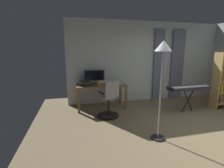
{
  "coord_description": "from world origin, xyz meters",
  "views": [
    {
      "loc": [
        2.53,
        2.46,
        1.72
      ],
      "look_at": [
        1.53,
        -1.65,
        0.85
      ],
      "focal_mm": 25.93,
      "sensor_mm": 36.0,
      "label": 1
    }
  ],
  "objects": [
    {
      "name": "computer_monitor",
      "position": [
        1.89,
        -2.46,
        0.96
      ],
      "size": [
        0.63,
        0.18,
        0.42
      ],
      "color": "#333338",
      "rests_on": "desk"
    },
    {
      "name": "back_room_partition",
      "position": [
        0.0,
        -2.73,
        1.34
      ],
      "size": [
        5.47,
        0.1,
        2.68
      ],
      "primitive_type": "cube",
      "color": "silver",
      "rests_on": "ground"
    },
    {
      "name": "ground_plane",
      "position": [
        0.0,
        0.0,
        0.0
      ],
      "size": [
        7.1,
        7.1,
        0.0
      ],
      "primitive_type": "plane",
      "color": "#776849"
    },
    {
      "name": "office_chair",
      "position": [
        1.65,
        -1.45,
        0.47
      ],
      "size": [
        0.56,
        0.56,
        0.98
      ],
      "rotation": [
        0.0,
        0.0,
        3.43
      ],
      "color": "black",
      "rests_on": "ground"
    },
    {
      "name": "desk",
      "position": [
        1.72,
        -2.25,
        0.63
      ],
      "size": [
        1.47,
        0.66,
        0.73
      ],
      "color": "brown",
      "rests_on": "ground"
    },
    {
      "name": "curtain_left_panel",
      "position": [
        -1.11,
        -2.62,
        1.21
      ],
      "size": [
        0.48,
        0.06,
        2.41
      ],
      "primitive_type": "cube",
      "color": "slate",
      "rests_on": "ground"
    },
    {
      "name": "laptop",
      "position": [
        2.17,
        -2.17,
        0.78
      ],
      "size": [
        0.38,
        0.38,
        0.15
      ],
      "rotation": [
        0.0,
        0.0,
        0.28
      ],
      "color": "#333338",
      "rests_on": "desk"
    },
    {
      "name": "floor_lamp",
      "position": [
        0.94,
        -0.2,
        1.59
      ],
      "size": [
        0.32,
        0.32,
        1.9
      ],
      "color": "black",
      "rests_on": "ground"
    },
    {
      "name": "computer_mouse",
      "position": [
        1.65,
        -2.46,
        0.74
      ],
      "size": [
        0.06,
        0.1,
        0.04
      ],
      "primitive_type": "ellipsoid",
      "color": "white",
      "rests_on": "desk"
    },
    {
      "name": "computer_keyboard",
      "position": [
        1.3,
        -2.19,
        0.74
      ],
      "size": [
        0.43,
        0.12,
        0.02
      ],
      "primitive_type": "cube",
      "color": "white",
      "rests_on": "desk"
    },
    {
      "name": "mug_coffee",
      "position": [
        1.8,
        -2.23,
        0.78
      ],
      "size": [
        0.13,
        0.08,
        0.1
      ],
      "color": "gold",
      "rests_on": "desk"
    },
    {
      "name": "curtain_right_panel",
      "position": [
        -0.37,
        -2.62,
        1.21
      ],
      "size": [
        0.36,
        0.06,
        2.41
      ],
      "primitive_type": "cube",
      "color": "slate",
      "rests_on": "ground"
    },
    {
      "name": "piano_keyboard",
      "position": [
        -0.61,
        -1.3,
        0.69
      ],
      "size": [
        1.24,
        0.35,
        0.76
      ],
      "rotation": [
        0.0,
        0.0,
        0.03
      ],
      "color": "black",
      "rests_on": "ground"
    }
  ]
}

